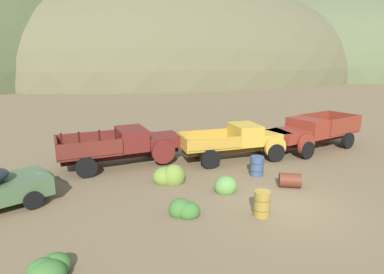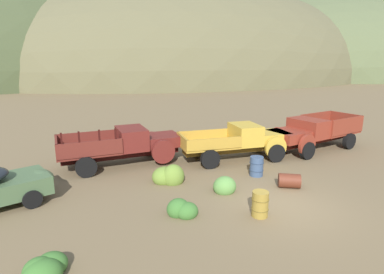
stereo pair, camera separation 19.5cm
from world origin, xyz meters
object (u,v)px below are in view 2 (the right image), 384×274
(truck_faded_yellow, at_px, (244,141))
(oil_drum_by_truck, at_px, (260,204))
(oil_drum_spare, at_px, (257,166))
(truck_oxblood, at_px, (129,145))
(truck_rust_red, at_px, (310,133))
(oil_drum_foreground, at_px, (289,181))

(truck_faded_yellow, distance_m, oil_drum_by_truck, 6.55)
(oil_drum_by_truck, bearing_deg, oil_drum_spare, 54.65)
(truck_oxblood, height_order, truck_rust_red, truck_oxblood)
(truck_rust_red, bearing_deg, oil_drum_by_truck, 28.43)
(truck_oxblood, xyz_separation_m, truck_faded_yellow, (5.78, -1.81, -0.03))
(oil_drum_foreground, height_order, oil_drum_by_truck, oil_drum_by_truck)
(oil_drum_foreground, relative_size, oil_drum_by_truck, 1.19)
(oil_drum_by_truck, bearing_deg, truck_rust_red, 34.68)
(truck_faded_yellow, height_order, truck_rust_red, truck_rust_red)
(truck_rust_red, relative_size, oil_drum_by_truck, 7.12)
(truck_faded_yellow, xyz_separation_m, oil_drum_by_truck, (-3.24, -5.66, -0.54))
(oil_drum_foreground, xyz_separation_m, oil_drum_by_truck, (-2.68, -1.49, 0.15))
(truck_faded_yellow, relative_size, oil_drum_foreground, 5.79)
(truck_rust_red, distance_m, oil_drum_foreground, 6.39)
(oil_drum_by_truck, bearing_deg, truck_faded_yellow, 60.21)
(oil_drum_spare, bearing_deg, oil_drum_foreground, -78.01)
(truck_oxblood, distance_m, truck_faded_yellow, 6.06)
(truck_faded_yellow, bearing_deg, truck_rust_red, 5.44)
(oil_drum_by_truck, distance_m, oil_drum_spare, 3.98)
(oil_drum_by_truck, bearing_deg, truck_oxblood, 108.74)
(truck_oxblood, distance_m, oil_drum_spare, 6.45)
(truck_oxblood, bearing_deg, truck_faded_yellow, -14.59)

